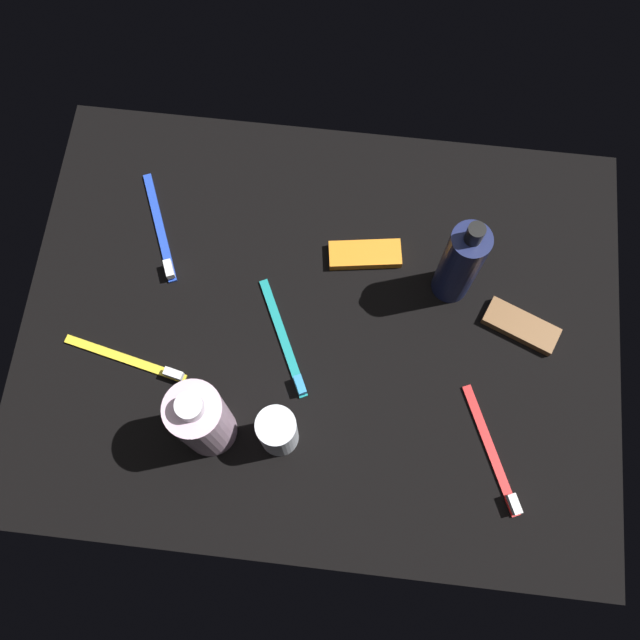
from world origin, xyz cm
name	(u,v)px	position (x,y,z in cm)	size (l,w,h in cm)	color
ground_plane	(320,328)	(0.00, 0.00, -0.60)	(84.00, 64.00, 1.20)	black
lotion_bottle	(460,263)	(-17.78, -8.20, 8.33)	(5.24, 5.24, 18.89)	#171E48
bodywash_bottle	(202,420)	(12.86, 16.18, 7.98)	(6.99, 6.99, 17.64)	silver
deodorant_stick	(278,431)	(3.61, 16.06, 4.84)	(5.10, 5.10, 9.67)	silver
toothbrush_yellow	(132,361)	(25.18, 8.00, 0.61)	(17.83, 5.08, 2.10)	yellow
toothbrush_teal	(285,344)	(4.47, 3.23, 0.61)	(8.90, 16.73, 2.10)	teal
toothbrush_blue	(161,233)	(24.78, -11.54, 0.61)	(8.06, 17.07, 2.10)	blue
toothbrush_red	(494,457)	(-24.92, 15.56, 0.61)	(8.36, 16.95, 2.10)	red
snack_bar_brown	(521,326)	(-27.96, -3.00, 0.75)	(10.40, 4.00, 1.50)	brown
snack_bar_orange	(365,254)	(-5.26, -11.38, 0.75)	(10.40, 4.00, 1.50)	orange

